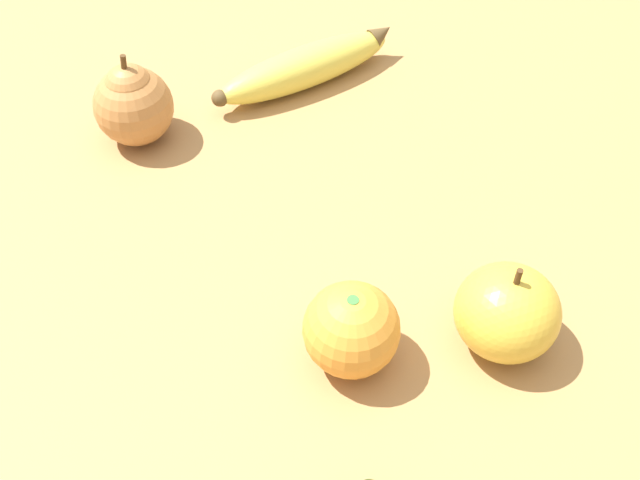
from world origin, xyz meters
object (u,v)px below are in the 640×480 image
banana (306,66)px  orange (351,329)px  apple (507,312)px  pear (133,103)px

banana → orange: orange is taller
apple → pear: bearing=32.3°
banana → apple: size_ratio=2.57×
banana → apple: apple is taller
banana → pear: (-0.02, 0.17, 0.02)m
orange → apple: size_ratio=0.85×
pear → apple: pear is taller
banana → orange: (-0.32, 0.08, 0.01)m
pear → apple: (-0.32, -0.20, -0.01)m
banana → orange: size_ratio=3.02×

